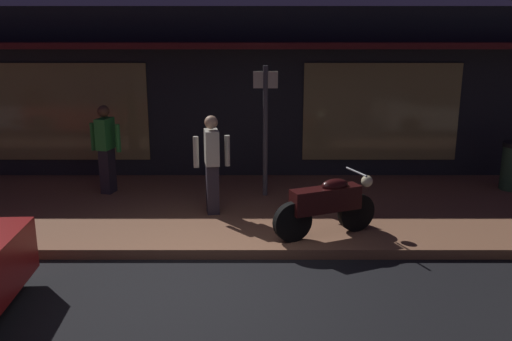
{
  "coord_description": "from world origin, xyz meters",
  "views": [
    {
      "loc": [
        0.63,
        -6.35,
        3.3
      ],
      "look_at": [
        0.67,
        2.4,
        0.95
      ],
      "focal_mm": 38.93,
      "sensor_mm": 36.0,
      "label": 1
    }
  ],
  "objects": [
    {
      "name": "storefront_building",
      "position": [
        0.0,
        6.39,
        1.8
      ],
      "size": [
        18.0,
        3.3,
        3.6
      ],
      "color": "black",
      "rests_on": "ground_plane"
    },
    {
      "name": "person_photographer",
      "position": [
        -2.18,
        3.78,
        1.03
      ],
      "size": [
        0.61,
        0.42,
        1.67
      ],
      "color": "#28232D",
      "rests_on": "sidewalk_slab"
    },
    {
      "name": "trash_bin",
      "position": [
        5.58,
        3.98,
        0.62
      ],
      "size": [
        0.48,
        0.48,
        0.93
      ],
      "color": "#2D4C33",
      "rests_on": "sidewalk_slab"
    },
    {
      "name": "ground_plane",
      "position": [
        0.0,
        0.0,
        0.0
      ],
      "size": [
        60.0,
        60.0,
        0.0
      ],
      "primitive_type": "plane",
      "color": "black"
    },
    {
      "name": "sign_post",
      "position": [
        0.8,
        3.61,
        1.51
      ],
      "size": [
        0.44,
        0.09,
        2.4
      ],
      "color": "#47474C",
      "rests_on": "sidewalk_slab"
    },
    {
      "name": "motorcycle",
      "position": [
        1.7,
        1.57,
        0.65
      ],
      "size": [
        1.61,
        0.85,
        0.97
      ],
      "color": "black",
      "rests_on": "sidewalk_slab"
    },
    {
      "name": "sidewalk_slab",
      "position": [
        0.0,
        3.0,
        0.07
      ],
      "size": [
        18.0,
        4.0,
        0.15
      ],
      "primitive_type": "cube",
      "color": "brown",
      "rests_on": "ground_plane"
    },
    {
      "name": "person_bystander",
      "position": [
        -0.11,
        2.62,
        1.03
      ],
      "size": [
        0.62,
        0.41,
        1.67
      ],
      "color": "#28232D",
      "rests_on": "sidewalk_slab"
    }
  ]
}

